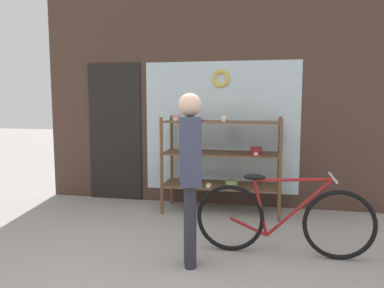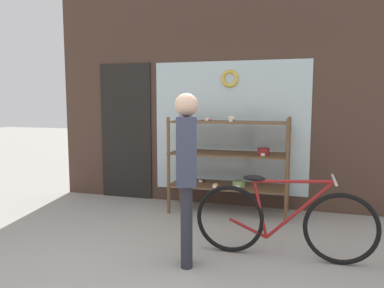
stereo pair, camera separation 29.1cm
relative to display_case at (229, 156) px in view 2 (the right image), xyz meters
The scene contains 4 objects.
storefront_facade 0.97m from the display_case, 126.53° to the left, with size 5.05×0.13×3.31m.
display_case is the anchor object (origin of this frame).
bicycle 1.60m from the display_case, 59.37° to the right, with size 1.75×0.46×0.82m.
pedestrian 1.75m from the display_case, 92.21° to the right, with size 0.26×0.36×1.61m.
Camera 2 is at (1.20, -2.65, 1.55)m, focal length 35.00 mm.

